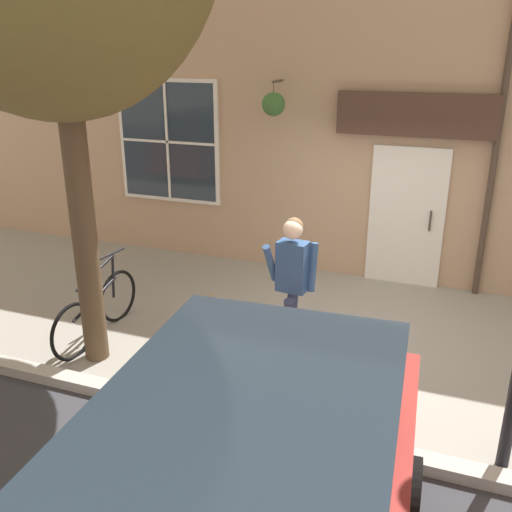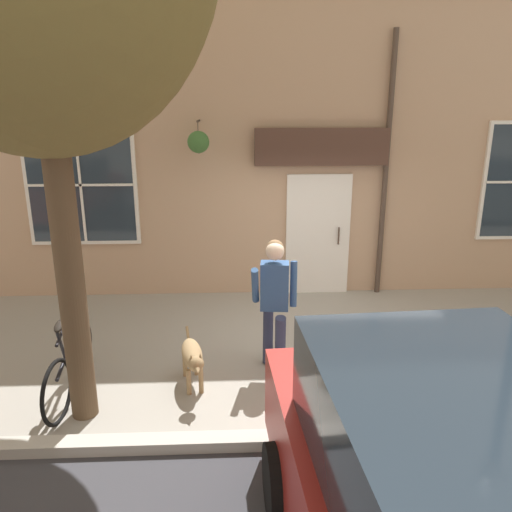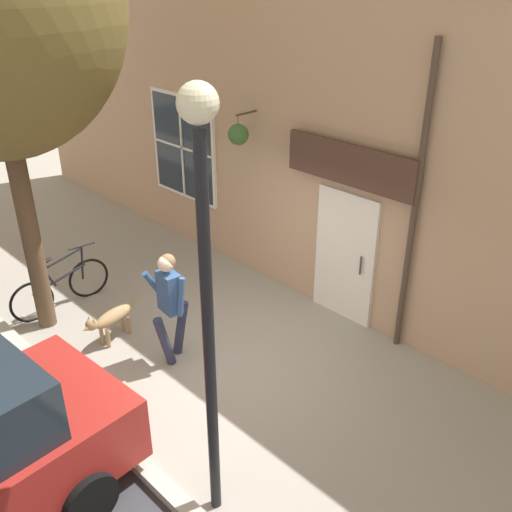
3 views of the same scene
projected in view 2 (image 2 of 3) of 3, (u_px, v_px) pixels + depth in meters
ground_plane at (311, 349)px, 6.84m from camera, size 90.00×90.00×0.00m
storefront_facade at (295, 149)px, 8.35m from camera, size 0.95×18.00×4.99m
pedestrian_walking at (275, 293)px, 6.06m from camera, size 0.68×0.58×1.68m
dog_on_leash at (193, 356)px, 5.81m from camera, size 1.10×0.37×0.60m
leaning_bicycle at (69, 363)px, 5.69m from camera, size 1.74×0.18×1.00m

